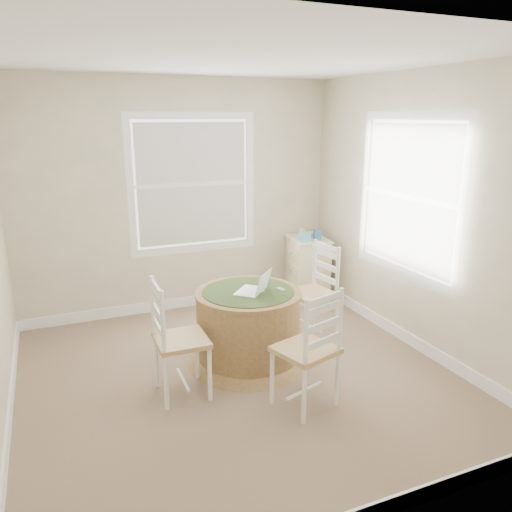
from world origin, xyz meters
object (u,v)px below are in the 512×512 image
chair_near (305,349)px  chair_right (311,293)px  chair_left (181,340)px  corner_chest (307,268)px  laptop (253,289)px  round_table (248,323)px

chair_near → chair_right: 1.26m
chair_left → chair_near: (0.83, -0.53, 0.00)m
chair_left → chair_near: bearing=-121.9°
chair_left → corner_chest: bearing=-50.9°
chair_right → chair_near: bearing=-39.1°
chair_left → corner_chest: (1.99, 1.57, -0.09)m
laptop → corner_chest: (1.25, 1.29, -0.32)m
laptop → corner_chest: laptop is taller
chair_right → corner_chest: size_ratio=1.24×
chair_left → chair_near: 0.98m
corner_chest → chair_right: bearing=-108.7°
chair_near → corner_chest: size_ratio=1.24×
chair_near → corner_chest: 2.40m
round_table → chair_near: bearing=-97.6°
round_table → chair_right: (0.77, 0.23, 0.10)m
chair_right → laptop: bearing=-78.2°
round_table → laptop: laptop is taller
round_table → chair_left: (-0.70, -0.32, 0.10)m
chair_near → corner_chest: bearing=-136.4°
laptop → corner_chest: 1.83m
chair_near → round_table: bearing=-99.1°
round_table → chair_near: 0.86m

